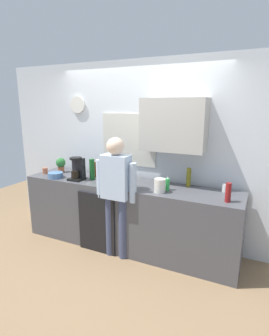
{
  "coord_description": "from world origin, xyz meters",
  "views": [
    {
      "loc": [
        1.63,
        -2.84,
        1.99
      ],
      "look_at": [
        0.14,
        0.25,
        1.18
      ],
      "focal_mm": 28.79,
      "sensor_mm": 36.0,
      "label": 1
    }
  ],
  "objects_px": {
    "bottle_green_wine": "(92,169)",
    "cup_terracotta_mug": "(45,171)",
    "cup_white_mug": "(225,188)",
    "bottle_red_vinegar": "(228,192)",
    "dish_soap": "(167,184)",
    "coffee_maker": "(77,170)",
    "mixing_bowl": "(56,175)",
    "bottle_amber_beer": "(95,170)",
    "bottle_olive_oil": "(189,177)",
    "person_at_sink": "(116,188)",
    "storage_canister": "(160,185)",
    "cup_blue_mug": "(106,175)",
    "potted_plant": "(61,164)",
    "bottle_clear_soda": "(100,174)"
  },
  "relations": [
    {
      "from": "person_at_sink",
      "to": "coffee_maker",
      "type": "bearing_deg",
      "value": 169.3
    },
    {
      "from": "bottle_red_vinegar",
      "to": "person_at_sink",
      "type": "relative_size",
      "value": 0.14
    },
    {
      "from": "bottle_red_vinegar",
      "to": "cup_white_mug",
      "type": "bearing_deg",
      "value": 101.83
    },
    {
      "from": "cup_terracotta_mug",
      "to": "storage_canister",
      "type": "xyz_separation_m",
      "value": [
        1.94,
        -0.08,
        0.04
      ]
    },
    {
      "from": "cup_terracotta_mug",
      "to": "coffee_maker",
      "type": "bearing_deg",
      "value": -4.28
    },
    {
      "from": "bottle_clear_soda",
      "to": "bottle_red_vinegar",
      "type": "bearing_deg",
      "value": 1.75
    },
    {
      "from": "cup_white_mug",
      "to": "bottle_red_vinegar",
      "type": "bearing_deg",
      "value": -78.17
    },
    {
      "from": "bottle_amber_beer",
      "to": "bottle_olive_oil",
      "type": "relative_size",
      "value": 0.92
    },
    {
      "from": "cup_white_mug",
      "to": "mixing_bowl",
      "type": "bearing_deg",
      "value": -170.0
    },
    {
      "from": "cup_blue_mug",
      "to": "potted_plant",
      "type": "xyz_separation_m",
      "value": [
        -0.86,
        0.02,
        0.08
      ]
    },
    {
      "from": "bottle_green_wine",
      "to": "cup_white_mug",
      "type": "xyz_separation_m",
      "value": [
        1.81,
        0.25,
        -0.1
      ]
    },
    {
      "from": "bottle_green_wine",
      "to": "cup_terracotta_mug",
      "type": "relative_size",
      "value": 3.26
    },
    {
      "from": "coffee_maker",
      "to": "mixing_bowl",
      "type": "bearing_deg",
      "value": -169.05
    },
    {
      "from": "cup_white_mug",
      "to": "person_at_sink",
      "type": "xyz_separation_m",
      "value": [
        -1.26,
        -0.52,
        -0.03
      ]
    },
    {
      "from": "bottle_red_vinegar",
      "to": "storage_canister",
      "type": "distance_m",
      "value": 0.8
    },
    {
      "from": "coffee_maker",
      "to": "cup_terracotta_mug",
      "type": "xyz_separation_m",
      "value": [
        -0.67,
        0.05,
        -0.1
      ]
    },
    {
      "from": "bottle_red_vinegar",
      "to": "cup_blue_mug",
      "type": "distance_m",
      "value": 1.73
    },
    {
      "from": "bottle_clear_soda",
      "to": "potted_plant",
      "type": "height_order",
      "value": "bottle_clear_soda"
    },
    {
      "from": "cup_white_mug",
      "to": "bottle_clear_soda",
      "type": "bearing_deg",
      "value": -165.1
    },
    {
      "from": "storage_canister",
      "to": "potted_plant",
      "type": "bearing_deg",
      "value": 171.61
    },
    {
      "from": "bottle_amber_beer",
      "to": "cup_blue_mug",
      "type": "bearing_deg",
      "value": 0.82
    },
    {
      "from": "cup_blue_mug",
      "to": "bottle_red_vinegar",
      "type": "bearing_deg",
      "value": -7.78
    },
    {
      "from": "cup_terracotta_mug",
      "to": "dish_soap",
      "type": "height_order",
      "value": "dish_soap"
    },
    {
      "from": "bottle_green_wine",
      "to": "cup_terracotta_mug",
      "type": "bearing_deg",
      "value": -176.83
    },
    {
      "from": "potted_plant",
      "to": "dish_soap",
      "type": "relative_size",
      "value": 1.28
    },
    {
      "from": "cup_white_mug",
      "to": "dish_soap",
      "type": "height_order",
      "value": "dish_soap"
    },
    {
      "from": "potted_plant",
      "to": "cup_white_mug",
      "type": "bearing_deg",
      "value": 2.52
    },
    {
      "from": "bottle_red_vinegar",
      "to": "cup_terracotta_mug",
      "type": "relative_size",
      "value": 2.39
    },
    {
      "from": "bottle_green_wine",
      "to": "dish_soap",
      "type": "distance_m",
      "value": 1.14
    },
    {
      "from": "coffee_maker",
      "to": "cup_terracotta_mug",
      "type": "relative_size",
      "value": 3.59
    },
    {
      "from": "bottle_olive_oil",
      "to": "cup_terracotta_mug",
      "type": "distance_m",
      "value": 2.22
    },
    {
      "from": "bottle_red_vinegar",
      "to": "bottle_olive_oil",
      "type": "distance_m",
      "value": 0.66
    },
    {
      "from": "coffee_maker",
      "to": "bottle_amber_beer",
      "type": "relative_size",
      "value": 1.43
    },
    {
      "from": "bottle_red_vinegar",
      "to": "dish_soap",
      "type": "relative_size",
      "value": 1.22
    },
    {
      "from": "storage_canister",
      "to": "coffee_maker",
      "type": "bearing_deg",
      "value": 178.8
    },
    {
      "from": "coffee_maker",
      "to": "bottle_red_vinegar",
      "type": "relative_size",
      "value": 1.5
    },
    {
      "from": "coffee_maker",
      "to": "potted_plant",
      "type": "height_order",
      "value": "coffee_maker"
    },
    {
      "from": "person_at_sink",
      "to": "potted_plant",
      "type": "bearing_deg",
      "value": 164.41
    },
    {
      "from": "mixing_bowl",
      "to": "dish_soap",
      "type": "height_order",
      "value": "dish_soap"
    },
    {
      "from": "bottle_clear_soda",
      "to": "mixing_bowl",
      "type": "height_order",
      "value": "bottle_clear_soda"
    },
    {
      "from": "dish_soap",
      "to": "potted_plant",
      "type": "bearing_deg",
      "value": 175.63
    },
    {
      "from": "bottle_amber_beer",
      "to": "cup_white_mug",
      "type": "xyz_separation_m",
      "value": [
        1.84,
        0.13,
        -0.07
      ]
    },
    {
      "from": "cup_white_mug",
      "to": "bottle_green_wine",
      "type": "bearing_deg",
      "value": -172.18
    },
    {
      "from": "bottle_clear_soda",
      "to": "dish_soap",
      "type": "xyz_separation_m",
      "value": [
        0.9,
        0.17,
        -0.06
      ]
    },
    {
      "from": "cup_terracotta_mug",
      "to": "potted_plant",
      "type": "bearing_deg",
      "value": 49.27
    },
    {
      "from": "dish_soap",
      "to": "person_at_sink",
      "type": "height_order",
      "value": "person_at_sink"
    },
    {
      "from": "bottle_olive_oil",
      "to": "cup_terracotta_mug",
      "type": "xyz_separation_m",
      "value": [
        -2.19,
        -0.31,
        -0.08
      ]
    },
    {
      "from": "coffee_maker",
      "to": "bottle_olive_oil",
      "type": "height_order",
      "value": "coffee_maker"
    },
    {
      "from": "coffee_maker",
      "to": "bottle_amber_beer",
      "type": "distance_m",
      "value": 0.26
    },
    {
      "from": "bottle_green_wine",
      "to": "bottle_olive_oil",
      "type": "xyz_separation_m",
      "value": [
        1.34,
        0.26,
        -0.02
      ]
    }
  ]
}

